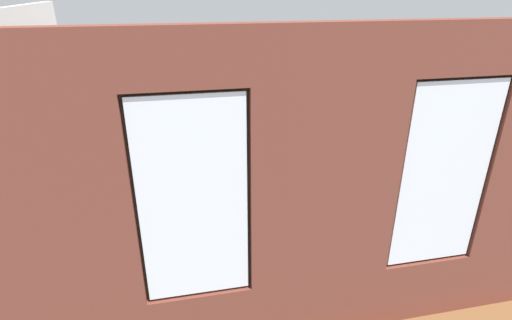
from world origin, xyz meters
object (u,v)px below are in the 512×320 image
at_px(potted_plant_corner_far_left, 509,221).
at_px(potted_plant_mid_room_small, 304,161).
at_px(remote_gray, 216,173).
at_px(potted_plant_beside_window_right, 138,265).
at_px(cup_ceramic, 245,167).
at_px(potted_plant_by_left_couch, 359,151).
at_px(tv_flatscreen, 64,165).
at_px(coffee_table, 226,178).
at_px(media_console, 72,204).
at_px(couch_by_window, 307,264).
at_px(potted_plant_corner_near_left, 360,120).
at_px(couch_left, 420,188).
at_px(candle_jar, 226,172).
at_px(potted_plant_foreground_right, 105,141).
at_px(table_plant_small, 233,170).
at_px(papasan_chair, 192,148).

xyz_separation_m(potted_plant_corner_far_left, potted_plant_mid_room_small, (1.68, -3.01, -0.32)).
xyz_separation_m(remote_gray, potted_plant_beside_window_right, (1.12, 2.62, 0.27)).
relative_size(cup_ceramic, potted_plant_by_left_couch, 0.17).
bearing_deg(tv_flatscreen, coffee_table, -174.42).
bearing_deg(media_console, coffee_table, -174.36).
relative_size(couch_by_window, potted_plant_corner_near_left, 1.88).
relative_size(couch_left, candle_jar, 18.36).
xyz_separation_m(couch_left, potted_plant_corner_near_left, (-0.14, -2.61, 0.32)).
bearing_deg(candle_jar, couch_by_window, 104.21).
xyz_separation_m(potted_plant_corner_near_left, potted_plant_beside_window_right, (4.48, 4.18, 0.05)).
height_order(candle_jar, potted_plant_foreground_right, potted_plant_foreground_right).
relative_size(table_plant_small, potted_plant_corner_far_left, 0.20).
xyz_separation_m(tv_flatscreen, potted_plant_by_left_couch, (-5.10, -0.77, -0.52)).
distance_m(cup_ceramic, media_console, 2.81).
relative_size(couch_left, tv_flatscreen, 2.10).
distance_m(cup_ceramic, potted_plant_corner_far_left, 3.95).
xyz_separation_m(tv_flatscreen, potted_plant_corner_near_left, (-5.63, -1.90, -0.29)).
xyz_separation_m(table_plant_small, potted_plant_corner_far_left, (-3.13, 2.41, 0.09)).
distance_m(cup_ceramic, table_plant_small, 0.38).
relative_size(coffee_table, table_plant_small, 4.46).
distance_m(remote_gray, potted_plant_by_left_couch, 2.85).
relative_size(table_plant_small, tv_flatscreen, 0.27).
bearing_deg(media_console, potted_plant_by_left_couch, -171.39).
height_order(coffee_table, cup_ceramic, cup_ceramic).
xyz_separation_m(coffee_table, cup_ceramic, (-0.34, -0.14, 0.10)).
bearing_deg(potted_plant_by_left_couch, potted_plant_foreground_right, -12.69).
height_order(couch_left, table_plant_small, couch_left).
height_order(table_plant_small, potted_plant_mid_room_small, table_plant_small).
distance_m(table_plant_small, remote_gray, 0.36).
height_order(coffee_table, potted_plant_mid_room_small, potted_plant_mid_room_small).
relative_size(couch_by_window, remote_gray, 11.94).
bearing_deg(cup_ceramic, media_console, 7.91).
relative_size(candle_jar, tv_flatscreen, 0.11).
relative_size(media_console, potted_plant_beside_window_right, 0.87).
distance_m(potted_plant_corner_far_left, potted_plant_foreground_right, 6.78).
height_order(potted_plant_corner_far_left, potted_plant_mid_room_small, potted_plant_corner_far_left).
height_order(remote_gray, potted_plant_foreground_right, potted_plant_foreground_right).
distance_m(table_plant_small, media_console, 2.54).
bearing_deg(couch_by_window, couch_left, -148.80).
relative_size(papasan_chair, potted_plant_corner_far_left, 0.83).
relative_size(remote_gray, media_console, 0.14).
xyz_separation_m(coffee_table, potted_plant_beside_window_right, (1.28, 2.52, 0.33)).
distance_m(couch_left, cup_ceramic, 2.94).
relative_size(candle_jar, remote_gray, 0.68).
height_order(remote_gray, tv_flatscreen, tv_flatscreen).
distance_m(table_plant_small, potted_plant_mid_room_small, 1.59).
height_order(cup_ceramic, candle_jar, candle_jar).
bearing_deg(tv_flatscreen, table_plant_small, -177.43).
distance_m(coffee_table, potted_plant_mid_room_small, 1.62).
relative_size(potted_plant_corner_far_left, potted_plant_mid_room_small, 2.61).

